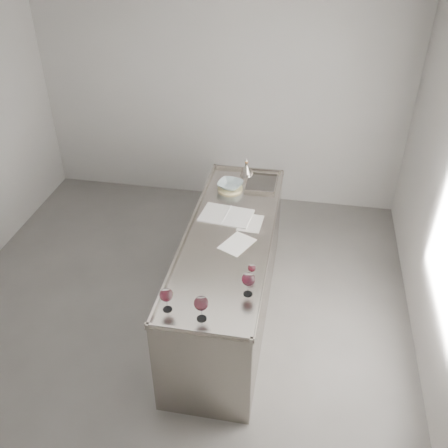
% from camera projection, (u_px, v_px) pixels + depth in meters
% --- Properties ---
extents(room_shell, '(4.54, 5.04, 2.84)m').
position_uv_depth(room_shell, '(161.00, 202.00, 3.95)').
color(room_shell, '#53514E').
rests_on(room_shell, ground).
extents(counter, '(0.77, 2.42, 0.97)m').
position_uv_depth(counter, '(229.00, 274.00, 4.65)').
color(counter, gray).
rests_on(counter, ground).
extents(wine_glass_left, '(0.10, 0.10, 0.19)m').
position_uv_depth(wine_glass_left, '(166.00, 295.00, 3.53)').
color(wine_glass_left, white).
rests_on(wine_glass_left, counter).
extents(wine_glass_middle, '(0.10, 0.10, 0.20)m').
position_uv_depth(wine_glass_middle, '(201.00, 304.00, 3.45)').
color(wine_glass_middle, white).
rests_on(wine_glass_middle, counter).
extents(wine_glass_right, '(0.10, 0.10, 0.20)m').
position_uv_depth(wine_glass_right, '(248.00, 280.00, 3.66)').
color(wine_glass_right, white).
rests_on(wine_glass_right, counter).
extents(wine_glass_small, '(0.06, 0.06, 0.13)m').
position_uv_depth(wine_glass_small, '(252.00, 268.00, 3.85)').
color(wine_glass_small, white).
rests_on(wine_glass_small, counter).
extents(notebook, '(0.50, 0.38, 0.02)m').
position_uv_depth(notebook, '(226.00, 215.00, 4.61)').
color(notebook, white).
rests_on(notebook, counter).
extents(loose_paper_top, '(0.22, 0.31, 0.00)m').
position_uv_depth(loose_paper_top, '(251.00, 223.00, 4.52)').
color(loose_paper_top, silver).
rests_on(loose_paper_top, counter).
extents(loose_paper_under, '(0.32, 0.36, 0.00)m').
position_uv_depth(loose_paper_under, '(237.00, 244.00, 4.25)').
color(loose_paper_under, white).
rests_on(loose_paper_under, counter).
extents(trivet, '(0.32, 0.32, 0.02)m').
position_uv_depth(trivet, '(230.00, 188.00, 5.01)').
color(trivet, '#D3C689').
rests_on(trivet, counter).
extents(ceramic_bowl, '(0.29, 0.29, 0.06)m').
position_uv_depth(ceramic_bowl, '(230.00, 185.00, 4.99)').
color(ceramic_bowl, '#96AAAE').
rests_on(ceramic_bowl, trivet).
extents(wine_funnel, '(0.14, 0.14, 0.20)m').
position_uv_depth(wine_funnel, '(246.00, 170.00, 5.22)').
color(wine_funnel, '#9C958B').
rests_on(wine_funnel, counter).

